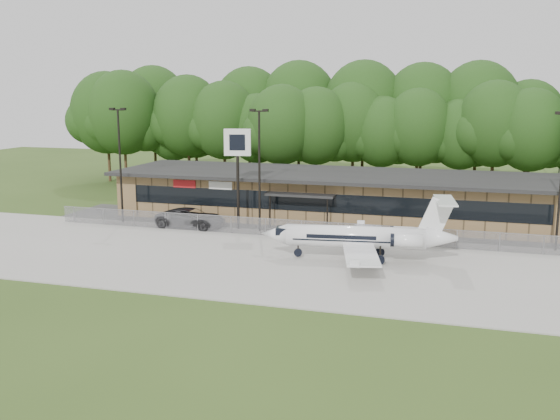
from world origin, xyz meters
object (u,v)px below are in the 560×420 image
(suv, at_px, (191,218))
(pole_sign, at_px, (238,153))
(terminal, at_px, (336,195))
(business_jet, at_px, (363,238))

(suv, bearing_deg, pole_sign, -82.95)
(terminal, relative_size, suv, 6.76)
(terminal, bearing_deg, business_jet, -71.31)
(terminal, distance_m, business_jet, 14.87)
(business_jet, bearing_deg, pole_sign, 141.85)
(terminal, xyz_separation_m, suv, (-11.22, -7.62, -1.33))
(business_jet, xyz_separation_m, pole_sign, (-11.78, 6.94, 4.92))
(terminal, height_order, pole_sign, pole_sign)
(terminal, relative_size, business_jet, 3.00)
(business_jet, height_order, pole_sign, pole_sign)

